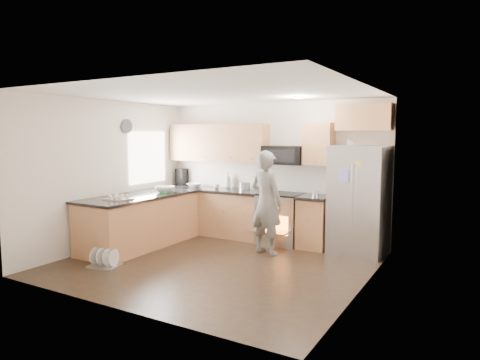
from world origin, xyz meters
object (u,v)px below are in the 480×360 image
Objects in this scene: refrigerator at (359,200)px; person at (266,203)px; stove_range at (281,207)px; dish_rack at (105,262)px.

refrigerator is 1.05× the size of person.
refrigerator reaches higher than stove_range.
person is 3.30× the size of dish_rack.
stove_range is 3.21m from dish_rack.
refrigerator is (1.42, 0.01, 0.23)m from stove_range.
stove_range is 3.41× the size of dish_rack.
person is 2.71m from dish_rack.
refrigerator is 4.19m from dish_rack.
refrigerator is at bearing -134.96° from person.
stove_range is at bearing 57.21° from dish_rack.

